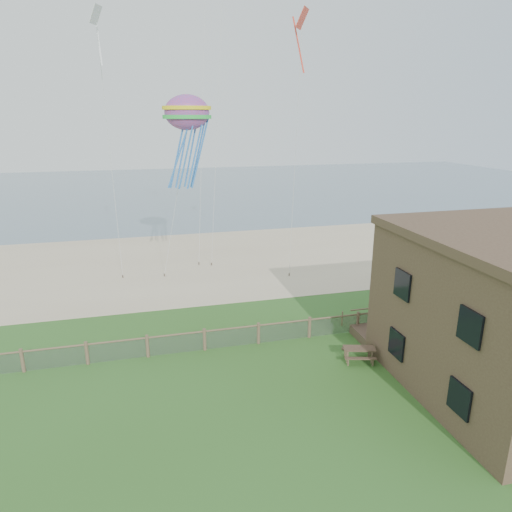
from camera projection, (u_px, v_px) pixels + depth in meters
name	position (u px, v px, depth m)	size (l,w,h in m)	color
ground	(293.00, 407.00, 19.84)	(160.00, 160.00, 0.00)	#2F571D
sand_beach	(213.00, 260.00, 40.24)	(72.00, 20.00, 0.02)	tan
ocean	(174.00, 189.00, 81.05)	(160.00, 68.00, 0.02)	slate
chainlink_fence	(258.00, 334.00, 25.25)	(36.20, 0.20, 1.25)	brown
motel_deck	(471.00, 322.00, 27.47)	(15.00, 2.00, 0.50)	brown
picnic_table	(359.00, 355.00, 23.48)	(1.61, 1.21, 0.68)	brown
octopus_kite	(188.00, 139.00, 30.73)	(3.26, 2.30, 6.72)	#FF284D
kite_white	(97.00, 31.00, 27.20)	(1.13, 0.70, 2.94)	silver
kite_red	(302.00, 34.00, 27.42)	(1.24, 0.70, 2.94)	red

